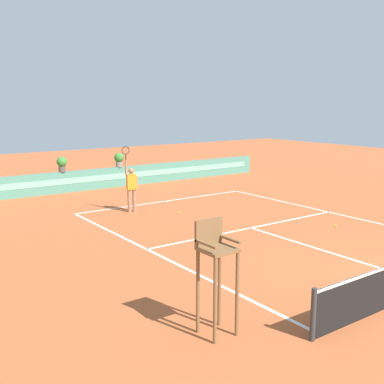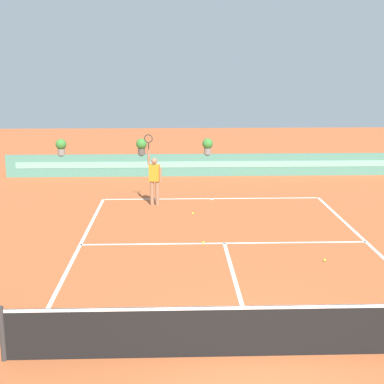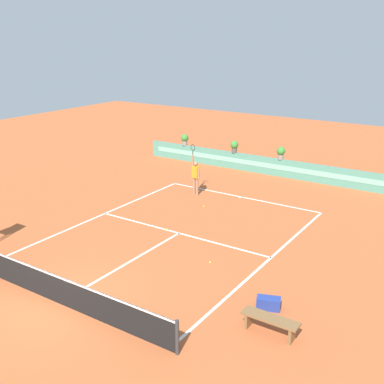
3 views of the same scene
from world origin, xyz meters
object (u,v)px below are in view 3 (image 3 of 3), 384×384
Objects in this scene: potted_plant_centre at (281,152)px; potted_plant_left at (234,146)px; gear_bag at (268,303)px; potted_plant_far_left at (185,139)px; tennis_ball_by_sideline at (210,262)px; bench_courtside at (270,322)px; tennis_player at (196,175)px; tennis_ball_mid_court at (167,229)px; tennis_ball_near_baseline at (204,206)px.

potted_plant_left is at bearing 180.00° from potted_plant_centre.
potted_plant_far_left reaches higher than gear_bag.
bench_courtside is at bearing -37.33° from tennis_ball_by_sideline.
tennis_ball_by_sideline is 0.09× the size of potted_plant_centre.
tennis_ball_by_sideline is 11.91m from potted_plant_centre.
potted_plant_far_left is at bearing 132.22° from gear_bag.
tennis_player is 5.90m from potted_plant_centre.
potted_plant_far_left is (-3.61, 0.00, 0.00)m from potted_plant_left.
tennis_ball_mid_court is at bearing -77.18° from potted_plant_left.
gear_bag is 0.27× the size of tennis_player.
tennis_ball_by_sideline is (3.27, -4.82, 0.00)m from tennis_ball_near_baseline.
tennis_player is at bearing -51.33° from potted_plant_far_left.
tennis_ball_near_baseline is 0.09× the size of potted_plant_far_left.
tennis_player is 4.91m from tennis_ball_mid_court.
tennis_player reaches higher than tennis_ball_mid_court.
tennis_ball_by_sideline is at bearing -78.49° from potted_plant_centre.
tennis_ball_mid_court is 11.69m from potted_plant_far_left.
gear_bag is at bearing -27.55° from tennis_ball_mid_court.
potted_plant_left reaches higher than tennis_ball_by_sideline.
tennis_ball_near_baseline is 1.00× the size of tennis_ball_by_sideline.
bench_courtside is at bearing -48.82° from potted_plant_far_left.
tennis_ball_by_sideline is 0.09× the size of potted_plant_far_left.
tennis_player reaches higher than gear_bag.
tennis_player is 7.75m from tennis_ball_by_sideline.
potted_plant_far_left is (-8.97, 11.60, 1.38)m from tennis_ball_by_sideline.
potted_plant_far_left reaches higher than tennis_ball_near_baseline.
gear_bag is 0.97× the size of potted_plant_left.
bench_courtside reaches higher than tennis_ball_near_baseline.
tennis_ball_by_sideline is at bearing -52.29° from potted_plant_far_left.
gear_bag is at bearing -45.50° from tennis_player.
potted_plant_centre is (0.72, 10.00, 1.38)m from tennis_ball_mid_court.
potted_plant_left is (-2.09, 6.78, 1.38)m from tennis_ball_near_baseline.
potted_plant_centre is at bearing 112.07° from gear_bag.
tennis_ball_near_baseline is (-6.24, 6.38, -0.15)m from gear_bag.
bench_courtside is 4.46m from tennis_ball_by_sideline.
bench_courtside is 19.01m from potted_plant_far_left.
potted_plant_left reaches higher than tennis_ball_near_baseline.
potted_plant_centre is 3.00m from potted_plant_left.
potted_plant_left is (-0.75, 5.44, 0.36)m from tennis_player.
tennis_ball_mid_court is (0.19, -3.22, 0.00)m from tennis_ball_near_baseline.
tennis_ball_near_baseline is 1.00× the size of tennis_ball_mid_court.
potted_plant_left is at bearing 0.00° from potted_plant_far_left.
tennis_player is (-8.14, 8.85, 0.67)m from bench_courtside.
tennis_ball_near_baseline is 0.09× the size of potted_plant_centre.
gear_bag is 0.97× the size of potted_plant_far_left.
potted_plant_centre is 1.00× the size of potted_plant_left.
gear_bag is 0.97× the size of potted_plant_centre.
tennis_ball_mid_court is 0.09× the size of potted_plant_left.
tennis_player is at bearing 108.55° from tennis_ball_mid_court.
gear_bag is 15.63m from potted_plant_left.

